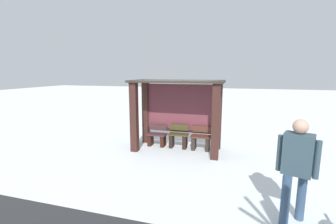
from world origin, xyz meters
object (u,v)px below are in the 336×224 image
object	(u,v)px
bench_left_inside	(157,137)
bench_right_inside	(201,141)
bus_shelter	(178,105)
bench_center_inside	(178,138)
person_walking	(297,163)

from	to	relation	value
bench_left_inside	bench_right_inside	distance (m)	1.51
bus_shelter	bench_center_inside	world-z (taller)	bus_shelter
bus_shelter	bench_right_inside	xyz separation A→B (m)	(0.75, 0.06, -1.15)
bus_shelter	bench_right_inside	bearing A→B (deg)	4.87
bench_center_inside	bench_right_inside	world-z (taller)	bench_center_inside
bench_center_inside	person_walking	bearing A→B (deg)	-49.71
bench_left_inside	bus_shelter	bearing A→B (deg)	-4.90
bench_left_inside	person_walking	bearing A→B (deg)	-42.82
bench_right_inside	bus_shelter	bearing A→B (deg)	-175.13
bench_center_inside	bench_right_inside	bearing A→B (deg)	0.07
bus_shelter	bench_left_inside	xyz separation A→B (m)	(-0.75, 0.06, -1.17)
bench_right_inside	person_walking	size ratio (longest dim) A/B	0.42
bench_center_inside	person_walking	xyz separation A→B (m)	(2.76, -3.25, 0.73)
bench_left_inside	bench_right_inside	size ratio (longest dim) A/B	0.95
bench_right_inside	person_walking	world-z (taller)	person_walking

